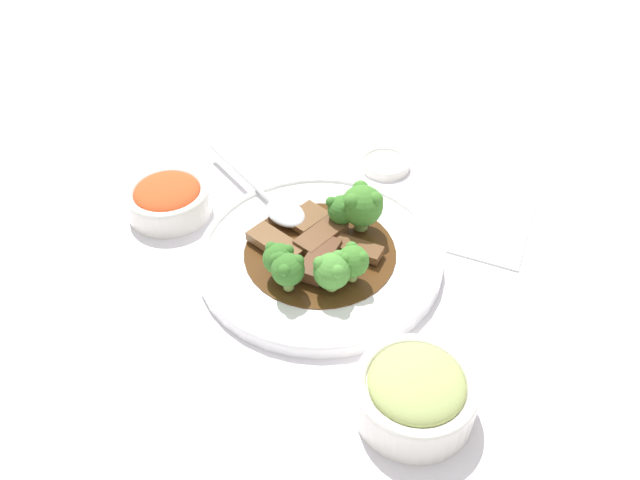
{
  "coord_description": "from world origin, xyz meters",
  "views": [
    {
      "loc": [
        -0.45,
        -0.3,
        0.53
      ],
      "look_at": [
        0.0,
        0.0,
        0.03
      ],
      "focal_mm": 35.0,
      "sensor_mm": 36.0,
      "label": 1
    }
  ],
  "objects_px": {
    "broccoli_floret_0": "(332,271)",
    "side_bowl_kimchi": "(168,198)",
    "beef_strip_0": "(320,259)",
    "beef_strip_1": "(276,243)",
    "side_bowl_appetizer": "(415,392)",
    "beef_strip_4": "(307,218)",
    "broccoli_floret_1": "(353,261)",
    "broccoli_floret_3": "(340,208)",
    "broccoli_floret_4": "(362,205)",
    "sauce_dish": "(385,163)",
    "broccoli_floret_5": "(278,258)",
    "serving_spoon": "(277,205)",
    "beef_strip_2": "(356,248)",
    "main_plate": "(320,255)",
    "beef_strip_3": "(321,237)",
    "broccoli_floret_2": "(288,269)"
  },
  "relations": [
    {
      "from": "broccoli_floret_0",
      "to": "side_bowl_kimchi",
      "type": "bearing_deg",
      "value": 87.63
    },
    {
      "from": "beef_strip_0",
      "to": "side_bowl_kimchi",
      "type": "relative_size",
      "value": 0.67
    },
    {
      "from": "beef_strip_1",
      "to": "side_bowl_appetizer",
      "type": "distance_m",
      "value": 0.25
    },
    {
      "from": "beef_strip_1",
      "to": "beef_strip_4",
      "type": "xyz_separation_m",
      "value": [
        0.06,
        -0.0,
        -0.0
      ]
    },
    {
      "from": "broccoli_floret_1",
      "to": "broccoli_floret_3",
      "type": "xyz_separation_m",
      "value": [
        0.07,
        0.06,
        0.0
      ]
    },
    {
      "from": "broccoli_floret_4",
      "to": "sauce_dish",
      "type": "xyz_separation_m",
      "value": [
        0.15,
        0.05,
        -0.05
      ]
    },
    {
      "from": "broccoli_floret_5",
      "to": "serving_spoon",
      "type": "height_order",
      "value": "broccoli_floret_5"
    },
    {
      "from": "serving_spoon",
      "to": "beef_strip_2",
      "type": "bearing_deg",
      "value": -95.09
    },
    {
      "from": "broccoli_floret_1",
      "to": "broccoli_floret_5",
      "type": "distance_m",
      "value": 0.08
    },
    {
      "from": "beef_strip_2",
      "to": "side_bowl_kimchi",
      "type": "xyz_separation_m",
      "value": [
        -0.05,
        0.25,
        -0.0
      ]
    },
    {
      "from": "beef_strip_1",
      "to": "broccoli_floret_5",
      "type": "bearing_deg",
      "value": -137.89
    },
    {
      "from": "beef_strip_2",
      "to": "broccoli_floret_0",
      "type": "xyz_separation_m",
      "value": [
        -0.06,
        -0.01,
        0.02
      ]
    },
    {
      "from": "beef_strip_4",
      "to": "serving_spoon",
      "type": "bearing_deg",
      "value": 94.34
    },
    {
      "from": "main_plate",
      "to": "sauce_dish",
      "type": "height_order",
      "value": "main_plate"
    },
    {
      "from": "beef_strip_3",
      "to": "broccoli_floret_2",
      "type": "xyz_separation_m",
      "value": [
        -0.08,
        -0.01,
        0.02
      ]
    },
    {
      "from": "side_bowl_appetizer",
      "to": "broccoli_floret_5",
      "type": "bearing_deg",
      "value": 73.49
    },
    {
      "from": "serving_spoon",
      "to": "side_bowl_kimchi",
      "type": "xyz_separation_m",
      "value": [
        -0.07,
        0.13,
        -0.0
      ]
    },
    {
      "from": "beef_strip_4",
      "to": "sauce_dish",
      "type": "xyz_separation_m",
      "value": [
        0.18,
        -0.01,
        -0.02
      ]
    },
    {
      "from": "broccoli_floret_5",
      "to": "beef_strip_4",
      "type": "bearing_deg",
      "value": 16.61
    },
    {
      "from": "beef_strip_0",
      "to": "broccoli_floret_0",
      "type": "relative_size",
      "value": 1.57
    },
    {
      "from": "sauce_dish",
      "to": "beef_strip_4",
      "type": "bearing_deg",
      "value": 175.46
    },
    {
      "from": "beef_strip_0",
      "to": "broccoli_floret_5",
      "type": "height_order",
      "value": "broccoli_floret_5"
    },
    {
      "from": "beef_strip_1",
      "to": "sauce_dish",
      "type": "height_order",
      "value": "beef_strip_1"
    },
    {
      "from": "broccoli_floret_1",
      "to": "side_bowl_kimchi",
      "type": "bearing_deg",
      "value": 92.96
    },
    {
      "from": "broccoli_floret_3",
      "to": "sauce_dish",
      "type": "bearing_deg",
      "value": 9.4
    },
    {
      "from": "side_bowl_appetizer",
      "to": "sauce_dish",
      "type": "bearing_deg",
      "value": 33.41
    },
    {
      "from": "beef_strip_4",
      "to": "broccoli_floret_4",
      "type": "bearing_deg",
      "value": -67.84
    },
    {
      "from": "sauce_dish",
      "to": "broccoli_floret_3",
      "type": "bearing_deg",
      "value": -170.6
    },
    {
      "from": "beef_strip_0",
      "to": "broccoli_floret_0",
      "type": "bearing_deg",
      "value": -126.48
    },
    {
      "from": "beef_strip_3",
      "to": "broccoli_floret_2",
      "type": "distance_m",
      "value": 0.09
    },
    {
      "from": "broccoli_floret_0",
      "to": "broccoli_floret_5",
      "type": "height_order",
      "value": "broccoli_floret_0"
    },
    {
      "from": "beef_strip_4",
      "to": "broccoli_floret_0",
      "type": "distance_m",
      "value": 0.12
    },
    {
      "from": "main_plate",
      "to": "broccoli_floret_5",
      "type": "bearing_deg",
      "value": 165.35
    },
    {
      "from": "beef_strip_3",
      "to": "broccoli_floret_3",
      "type": "distance_m",
      "value": 0.04
    },
    {
      "from": "broccoli_floret_5",
      "to": "side_bowl_appetizer",
      "type": "height_order",
      "value": "broccoli_floret_5"
    },
    {
      "from": "beef_strip_3",
      "to": "side_bowl_appetizer",
      "type": "height_order",
      "value": "side_bowl_appetizer"
    },
    {
      "from": "beef_strip_1",
      "to": "broccoli_floret_2",
      "type": "height_order",
      "value": "broccoli_floret_2"
    },
    {
      "from": "beef_strip_0",
      "to": "beef_strip_2",
      "type": "xyz_separation_m",
      "value": [
        0.04,
        -0.02,
        -0.0
      ]
    },
    {
      "from": "beef_strip_0",
      "to": "broccoli_floret_0",
      "type": "height_order",
      "value": "broccoli_floret_0"
    },
    {
      "from": "broccoli_floret_3",
      "to": "serving_spoon",
      "type": "height_order",
      "value": "broccoli_floret_3"
    },
    {
      "from": "broccoli_floret_3",
      "to": "broccoli_floret_5",
      "type": "relative_size",
      "value": 1.1
    },
    {
      "from": "beef_strip_0",
      "to": "serving_spoon",
      "type": "distance_m",
      "value": 0.11
    },
    {
      "from": "broccoli_floret_3",
      "to": "broccoli_floret_5",
      "type": "bearing_deg",
      "value": 173.28
    },
    {
      "from": "main_plate",
      "to": "broccoli_floret_3",
      "type": "relative_size",
      "value": 6.38
    },
    {
      "from": "beef_strip_0",
      "to": "side_bowl_appetizer",
      "type": "xyz_separation_m",
      "value": [
        -0.1,
        -0.18,
        0.0
      ]
    },
    {
      "from": "beef_strip_4",
      "to": "broccoli_floret_0",
      "type": "xyz_separation_m",
      "value": [
        -0.08,
        -0.09,
        0.02
      ]
    },
    {
      "from": "side_bowl_appetizer",
      "to": "beef_strip_2",
      "type": "bearing_deg",
      "value": 47.01
    },
    {
      "from": "beef_strip_2",
      "to": "broccoli_floret_0",
      "type": "bearing_deg",
      "value": -173.18
    },
    {
      "from": "broccoli_floret_5",
      "to": "beef_strip_1",
      "type": "bearing_deg",
      "value": 42.11
    },
    {
      "from": "beef_strip_0",
      "to": "sauce_dish",
      "type": "height_order",
      "value": "beef_strip_0"
    }
  ]
}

